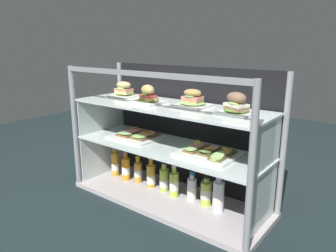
{
  "coord_description": "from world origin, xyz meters",
  "views": [
    {
      "loc": [
        1.19,
        -1.53,
        1.02
      ],
      "look_at": [
        0.0,
        0.0,
        0.52
      ],
      "focal_mm": 33.89,
      "sensor_mm": 36.0,
      "label": 1
    }
  ],
  "objects_px": {
    "plated_roll_sandwich_mid_left": "(124,91)",
    "open_sandwich_tray_left_of_center": "(208,152)",
    "plated_roll_sandwich_near_right_corner": "(148,97)",
    "juice_bottle_back_left": "(218,196)",
    "juice_bottle_back_center": "(126,168)",
    "plated_roll_sandwich_far_left": "(192,101)",
    "juice_bottle_tucked_behind": "(192,189)",
    "juice_bottle_front_fourth": "(138,172)",
    "plated_roll_sandwich_near_left_corner": "(236,105)",
    "open_sandwich_tray_near_right_corner": "(137,135)",
    "juice_bottle_front_right_end": "(151,176)",
    "juice_bottle_back_right": "(206,193)",
    "juice_bottle_front_left_end": "(164,180)",
    "juice_bottle_near_post": "(115,164)",
    "juice_bottle_front_second": "(174,184)"
  },
  "relations": [
    {
      "from": "plated_roll_sandwich_mid_left",
      "to": "open_sandwich_tray_left_of_center",
      "type": "xyz_separation_m",
      "value": [
        0.74,
        -0.05,
        -0.29
      ]
    },
    {
      "from": "plated_roll_sandwich_near_right_corner",
      "to": "juice_bottle_back_left",
      "type": "bearing_deg",
      "value": 7.27
    },
    {
      "from": "juice_bottle_back_center",
      "to": "juice_bottle_back_left",
      "type": "height_order",
      "value": "juice_bottle_back_left"
    },
    {
      "from": "plated_roll_sandwich_far_left",
      "to": "juice_bottle_tucked_behind",
      "type": "bearing_deg",
      "value": 85.29
    },
    {
      "from": "juice_bottle_front_fourth",
      "to": "juice_bottle_tucked_behind",
      "type": "height_order",
      "value": "juice_bottle_front_fourth"
    },
    {
      "from": "open_sandwich_tray_left_of_center",
      "to": "juice_bottle_front_fourth",
      "type": "bearing_deg",
      "value": 176.44
    },
    {
      "from": "plated_roll_sandwich_far_left",
      "to": "plated_roll_sandwich_near_left_corner",
      "type": "relative_size",
      "value": 1.07
    },
    {
      "from": "open_sandwich_tray_near_right_corner",
      "to": "juice_bottle_front_right_end",
      "type": "bearing_deg",
      "value": 13.85
    },
    {
      "from": "plated_roll_sandwich_near_left_corner",
      "to": "juice_bottle_back_center",
      "type": "relative_size",
      "value": 0.8
    },
    {
      "from": "juice_bottle_tucked_behind",
      "to": "juice_bottle_back_right",
      "type": "height_order",
      "value": "juice_bottle_back_right"
    },
    {
      "from": "plated_roll_sandwich_near_left_corner",
      "to": "juice_bottle_back_left",
      "type": "xyz_separation_m",
      "value": [
        -0.09,
        0.01,
        -0.57
      ]
    },
    {
      "from": "plated_roll_sandwich_near_left_corner",
      "to": "juice_bottle_front_left_end",
      "type": "relative_size",
      "value": 0.85
    },
    {
      "from": "plated_roll_sandwich_near_right_corner",
      "to": "juice_bottle_back_right",
      "type": "xyz_separation_m",
      "value": [
        0.4,
        0.09,
        -0.58
      ]
    },
    {
      "from": "plated_roll_sandwich_far_left",
      "to": "juice_bottle_back_right",
      "type": "xyz_separation_m",
      "value": [
        0.11,
        0.01,
        -0.58
      ]
    },
    {
      "from": "plated_roll_sandwich_mid_left",
      "to": "plated_roll_sandwich_near_right_corner",
      "type": "distance_m",
      "value": 0.32
    },
    {
      "from": "plated_roll_sandwich_mid_left",
      "to": "open_sandwich_tray_left_of_center",
      "type": "relative_size",
      "value": 0.51
    },
    {
      "from": "plated_roll_sandwich_near_right_corner",
      "to": "plated_roll_sandwich_far_left",
      "type": "bearing_deg",
      "value": 14.59
    },
    {
      "from": "plated_roll_sandwich_mid_left",
      "to": "open_sandwich_tray_left_of_center",
      "type": "height_order",
      "value": "plated_roll_sandwich_mid_left"
    },
    {
      "from": "plated_roll_sandwich_mid_left",
      "to": "juice_bottle_tucked_behind",
      "type": "height_order",
      "value": "plated_roll_sandwich_mid_left"
    },
    {
      "from": "plated_roll_sandwich_near_right_corner",
      "to": "juice_bottle_front_fourth",
      "type": "bearing_deg",
      "value": 156.59
    },
    {
      "from": "juice_bottle_back_right",
      "to": "juice_bottle_near_post",
      "type": "bearing_deg",
      "value": -177.9
    },
    {
      "from": "plated_roll_sandwich_far_left",
      "to": "open_sandwich_tray_near_right_corner",
      "type": "height_order",
      "value": "plated_roll_sandwich_far_left"
    },
    {
      "from": "open_sandwich_tray_left_of_center",
      "to": "juice_bottle_back_right",
      "type": "relative_size",
      "value": 1.76
    },
    {
      "from": "juice_bottle_front_left_end",
      "to": "juice_bottle_back_right",
      "type": "xyz_separation_m",
      "value": [
        0.33,
        0.0,
        0.0
      ]
    },
    {
      "from": "plated_roll_sandwich_near_left_corner",
      "to": "juice_bottle_back_right",
      "type": "height_order",
      "value": "plated_roll_sandwich_near_left_corner"
    },
    {
      "from": "juice_bottle_near_post",
      "to": "juice_bottle_tucked_behind",
      "type": "relative_size",
      "value": 1.21
    },
    {
      "from": "plated_roll_sandwich_near_left_corner",
      "to": "juice_bottle_back_center",
      "type": "bearing_deg",
      "value": -179.85
    },
    {
      "from": "juice_bottle_front_second",
      "to": "plated_roll_sandwich_mid_left",
      "type": "bearing_deg",
      "value": 176.27
    },
    {
      "from": "plated_roll_sandwich_mid_left",
      "to": "plated_roll_sandwich_far_left",
      "type": "bearing_deg",
      "value": -1.41
    },
    {
      "from": "open_sandwich_tray_left_of_center",
      "to": "juice_bottle_front_right_end",
      "type": "xyz_separation_m",
      "value": [
        -0.48,
        0.04,
        -0.29
      ]
    },
    {
      "from": "juice_bottle_tucked_behind",
      "to": "juice_bottle_back_right",
      "type": "xyz_separation_m",
      "value": [
        0.11,
        -0.0,
        0.01
      ]
    },
    {
      "from": "open_sandwich_tray_near_right_corner",
      "to": "plated_roll_sandwich_near_left_corner",
      "type": "bearing_deg",
      "value": 0.48
    },
    {
      "from": "plated_roll_sandwich_mid_left",
      "to": "juice_bottle_back_right",
      "type": "relative_size",
      "value": 0.9
    },
    {
      "from": "plated_roll_sandwich_near_right_corner",
      "to": "juice_bottle_front_left_end",
      "type": "relative_size",
      "value": 0.88
    },
    {
      "from": "juice_bottle_tucked_behind",
      "to": "juice_bottle_front_second",
      "type": "bearing_deg",
      "value": -166.46
    },
    {
      "from": "open_sandwich_tray_near_right_corner",
      "to": "juice_bottle_front_fourth",
      "type": "distance_m",
      "value": 0.29
    },
    {
      "from": "plated_roll_sandwich_near_right_corner",
      "to": "juice_bottle_tucked_behind",
      "type": "relative_size",
      "value": 0.99
    },
    {
      "from": "plated_roll_sandwich_mid_left",
      "to": "juice_bottle_front_left_end",
      "type": "xyz_separation_m",
      "value": [
        0.37,
        -0.01,
        -0.58
      ]
    },
    {
      "from": "plated_roll_sandwich_mid_left",
      "to": "juice_bottle_front_right_end",
      "type": "height_order",
      "value": "plated_roll_sandwich_mid_left"
    },
    {
      "from": "open_sandwich_tray_left_of_center",
      "to": "plated_roll_sandwich_near_right_corner",
      "type": "bearing_deg",
      "value": -175.08
    },
    {
      "from": "plated_roll_sandwich_near_right_corner",
      "to": "juice_bottle_front_fourth",
      "type": "distance_m",
      "value": 0.61
    },
    {
      "from": "juice_bottle_back_right",
      "to": "plated_roll_sandwich_mid_left",
      "type": "bearing_deg",
      "value": 179.68
    },
    {
      "from": "open_sandwich_tray_left_of_center",
      "to": "juice_bottle_back_right",
      "type": "height_order",
      "value": "open_sandwich_tray_left_of_center"
    },
    {
      "from": "juice_bottle_front_right_end",
      "to": "juice_bottle_front_second",
      "type": "relative_size",
      "value": 1.03
    },
    {
      "from": "juice_bottle_back_left",
      "to": "plated_roll_sandwich_near_left_corner",
      "type": "bearing_deg",
      "value": -5.18
    },
    {
      "from": "juice_bottle_front_left_end",
      "to": "plated_roll_sandwich_near_left_corner",
      "type": "bearing_deg",
      "value": -2.85
    },
    {
      "from": "plated_roll_sandwich_far_left",
      "to": "juice_bottle_front_fourth",
      "type": "relative_size",
      "value": 0.98
    },
    {
      "from": "juice_bottle_tucked_behind",
      "to": "plated_roll_sandwich_near_right_corner",
      "type": "bearing_deg",
      "value": -163.04
    },
    {
      "from": "plated_roll_sandwich_near_left_corner",
      "to": "plated_roll_sandwich_far_left",
      "type": "bearing_deg",
      "value": 176.21
    },
    {
      "from": "juice_bottle_near_post",
      "to": "juice_bottle_back_right",
      "type": "relative_size",
      "value": 1.19
    }
  ]
}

